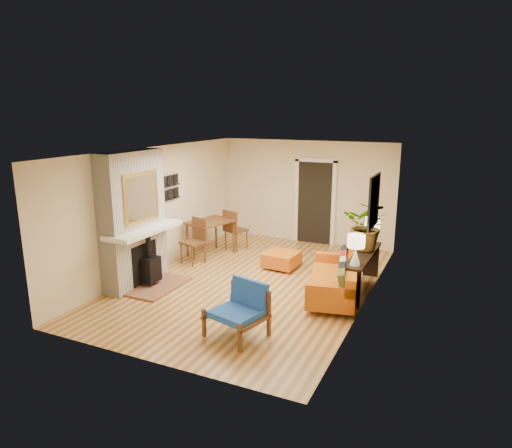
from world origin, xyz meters
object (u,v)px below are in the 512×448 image
object	(u,v)px
console_table	(363,261)
houseplant	(368,225)
lamp_near	(356,246)
lamp_far	(372,227)
dining_table	(213,228)
ottoman	(282,259)
blue_chair	(241,306)
sofa	(337,279)

from	to	relation	value
console_table	houseplant	distance (m)	0.69
console_table	lamp_near	xyz separation A→B (m)	(0.00, -0.69, 0.49)
lamp_far	console_table	bearing A→B (deg)	-90.00
dining_table	lamp_far	bearing A→B (deg)	0.47
ottoman	dining_table	size ratio (longest dim) A/B	0.38
ottoman	console_table	xyz separation A→B (m)	(1.85, -0.55, 0.38)
ottoman	lamp_far	xyz separation A→B (m)	(1.85, 0.18, 0.86)
ottoman	console_table	size ratio (longest dim) A/B	0.40
blue_chair	lamp_near	distance (m)	2.31
lamp_near	houseplant	xyz separation A→B (m)	(-0.01, 0.98, 0.14)
sofa	houseplant	distance (m)	1.22
sofa	houseplant	bearing A→B (deg)	66.82
sofa	console_table	xyz separation A→B (m)	(0.35, 0.50, 0.25)
lamp_near	lamp_far	world-z (taller)	same
dining_table	lamp_near	size ratio (longest dim) A/B	3.53
houseplant	sofa	bearing A→B (deg)	-113.18
console_table	lamp_near	world-z (taller)	lamp_near
blue_chair	lamp_far	world-z (taller)	lamp_far
ottoman	console_table	distance (m)	1.97
lamp_far	houseplant	world-z (taller)	houseplant
ottoman	blue_chair	size ratio (longest dim) A/B	0.78
blue_chair	console_table	world-z (taller)	blue_chair
ottoman	blue_chair	bearing A→B (deg)	-79.74
lamp_far	blue_chair	bearing A→B (deg)	-112.06
sofa	ottoman	xyz separation A→B (m)	(-1.51, 1.04, -0.13)
dining_table	houseplant	world-z (taller)	houseplant
blue_chair	console_table	distance (m)	2.82
ottoman	dining_table	world-z (taller)	dining_table
lamp_near	lamp_far	distance (m)	1.42
sofa	blue_chair	xyz separation A→B (m)	(-0.96, -2.00, 0.11)
dining_table	console_table	xyz separation A→B (m)	(3.64, -0.70, -0.08)
blue_chair	houseplant	distance (m)	3.16
lamp_near	blue_chair	bearing A→B (deg)	-125.96
ottoman	houseplant	size ratio (longest dim) A/B	0.76
sofa	dining_table	size ratio (longest dim) A/B	1.07
lamp_far	lamp_near	bearing A→B (deg)	-90.00
ottoman	lamp_far	distance (m)	2.05
console_table	lamp_near	bearing A→B (deg)	-90.00
dining_table	console_table	bearing A→B (deg)	-10.85
ottoman	blue_chair	world-z (taller)	blue_chair
lamp_far	sofa	bearing A→B (deg)	-105.82
dining_table	sofa	bearing A→B (deg)	-19.91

